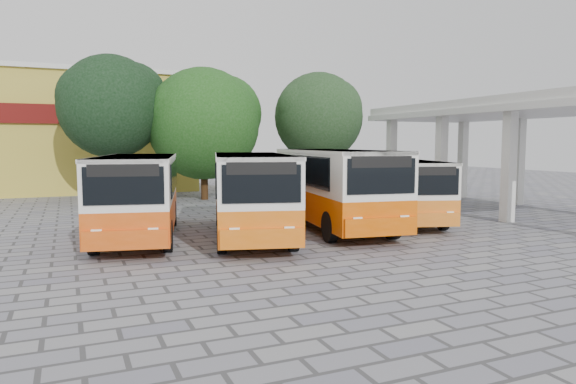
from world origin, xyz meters
name	(u,v)px	position (x,y,z in m)	size (l,w,h in m)	color
ground	(375,243)	(0.00, 0.00, 0.00)	(90.00, 90.00, 0.00)	gray
terminal_shelter	(517,111)	(10.50, 4.00, 4.91)	(6.80, 15.80, 5.40)	silver
shophouse_block	(43,132)	(-11.00, 25.99, 4.16)	(20.40, 10.40, 8.30)	gold
bus_far_left	(138,191)	(-7.22, 4.11, 1.69)	(4.13, 8.52, 2.93)	#D84C0C
bus_centre_left	(251,189)	(-3.46, 2.76, 1.72)	(4.58, 8.74, 2.98)	orange
bus_centre_right	(334,183)	(0.19, 3.28, 1.80)	(3.85, 8.94, 3.11)	#DB5200
bus_far_right	(399,186)	(3.59, 3.72, 1.54)	(4.31, 7.83, 2.66)	orange
tree_left	(112,103)	(-7.02, 16.52, 5.65)	(6.13, 5.84, 8.38)	#493620
tree_middle	(205,120)	(-1.88, 15.67, 4.75)	(6.97, 6.64, 7.84)	#3F2611
tree_right	(319,114)	(5.16, 14.51, 5.21)	(5.81, 5.53, 7.79)	black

